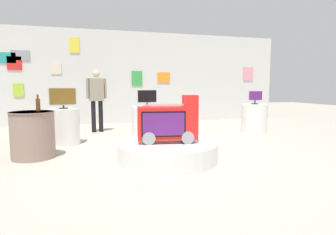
% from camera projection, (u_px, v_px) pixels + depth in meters
% --- Properties ---
extents(ground_plane, '(30.00, 30.00, 0.00)m').
position_uv_depth(ground_plane, '(172.00, 155.00, 5.18)').
color(ground_plane, '#A8A091').
extents(back_wall_display, '(10.99, 0.13, 3.17)m').
position_uv_depth(back_wall_display, '(133.00, 78.00, 9.70)').
color(back_wall_display, silver).
rests_on(back_wall_display, ground).
extents(main_display_pedestal, '(1.72, 1.72, 0.31)m').
position_uv_depth(main_display_pedestal, '(167.00, 151.00, 4.76)').
color(main_display_pedestal, silver).
rests_on(main_display_pedestal, ground).
extents(novelty_firetruck_tv, '(1.05, 0.52, 0.81)m').
position_uv_depth(novelty_firetruck_tv, '(168.00, 123.00, 4.70)').
color(novelty_firetruck_tv, gray).
rests_on(novelty_firetruck_tv, main_display_pedestal).
extents(display_pedestal_left_rear, '(0.73, 0.73, 0.79)m').
position_uv_depth(display_pedestal_left_rear, '(147.00, 123.00, 6.68)').
color(display_pedestal_left_rear, silver).
rests_on(display_pedestal_left_rear, ground).
extents(tv_on_left_rear, '(0.49, 0.22, 0.41)m').
position_uv_depth(tv_on_left_rear, '(147.00, 97.00, 6.61)').
color(tv_on_left_rear, black).
rests_on(tv_on_left_rear, display_pedestal_left_rear).
extents(display_pedestal_center_rear, '(0.70, 0.70, 0.79)m').
position_uv_depth(display_pedestal_center_rear, '(254.00, 118.00, 7.69)').
color(display_pedestal_center_rear, silver).
rests_on(display_pedestal_center_rear, ground).
extents(tv_on_center_rear, '(0.41, 0.19, 0.37)m').
position_uv_depth(tv_on_center_rear, '(255.00, 97.00, 7.62)').
color(tv_on_center_rear, black).
rests_on(tv_on_center_rear, display_pedestal_center_rear).
extents(display_pedestal_right_rear, '(0.66, 0.66, 0.79)m').
position_uv_depth(display_pedestal_right_rear, '(64.00, 127.00, 6.07)').
color(display_pedestal_right_rear, silver).
rests_on(display_pedestal_right_rear, ground).
extents(tv_on_right_rear, '(0.58, 0.19, 0.46)m').
position_uv_depth(tv_on_right_rear, '(63.00, 97.00, 5.99)').
color(tv_on_right_rear, black).
rests_on(tv_on_right_rear, display_pedestal_right_rear).
extents(side_table_round, '(0.76, 0.76, 0.83)m').
position_uv_depth(side_table_round, '(33.00, 134.00, 4.89)').
color(side_table_round, gray).
rests_on(side_table_round, ground).
extents(bottle_on_side_table, '(0.07, 0.07, 0.30)m').
position_uv_depth(bottle_on_side_table, '(38.00, 104.00, 4.94)').
color(bottle_on_side_table, brown).
rests_on(bottle_on_side_table, side_table_round).
extents(shopper_browsing_near_truck, '(0.56, 0.25, 1.73)m').
position_uv_depth(shopper_browsing_near_truck, '(97.00, 96.00, 7.71)').
color(shopper_browsing_near_truck, black).
rests_on(shopper_browsing_near_truck, ground).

